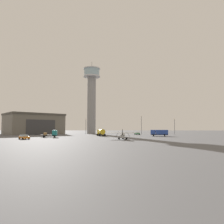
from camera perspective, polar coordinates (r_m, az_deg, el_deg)
ground_plane at (r=62.00m, az=-0.66°, el=-7.71°), size 400.00×400.00×0.00m
control_tower at (r=119.58m, az=-5.82°, el=5.21°), size 9.90×9.90×42.80m
hangar at (r=118.92m, az=-21.34°, el=-3.17°), size 35.35×34.97×11.15m
airplane_white at (r=60.35m, az=3.07°, el=-6.45°), size 10.23×8.04×3.02m
truck_fuel_tanker_yellow at (r=84.88m, az=-3.10°, el=-5.74°), size 4.24×7.13×2.89m
truck_flatbed_teal at (r=76.25m, az=-16.75°, el=-5.98°), size 6.01×3.95×2.58m
truck_box_blue at (r=84.79m, az=13.33°, el=-5.69°), size 7.28×4.45×2.60m
car_orange at (r=66.58m, az=-23.67°, el=-6.48°), size 4.28×4.30×1.37m
car_green at (r=102.09m, az=7.13°, el=-6.00°), size 2.74×4.33×1.37m
light_post_west at (r=106.30m, az=17.33°, el=-3.56°), size 0.44×0.44×8.03m
light_post_east at (r=110.02m, az=-7.44°, el=-3.65°), size 0.44×0.44×8.42m
light_post_north at (r=106.64m, az=8.34°, el=-3.22°), size 0.44×0.44×9.80m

